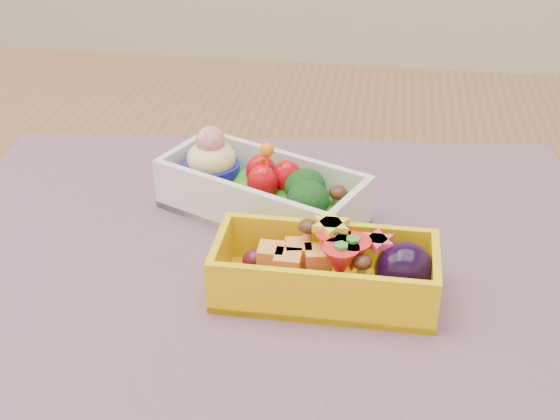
# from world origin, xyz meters

# --- Properties ---
(table) EXTENTS (1.20, 0.80, 0.75)m
(table) POSITION_xyz_m (0.00, 0.00, 0.65)
(table) COLOR brown
(table) RESTS_ON ground
(placemat) EXTENTS (0.57, 0.46, 0.00)m
(placemat) POSITION_xyz_m (-0.05, -0.04, 0.75)
(placemat) COLOR #865C6D
(placemat) RESTS_ON table
(bento_white) EXTENTS (0.18, 0.13, 0.07)m
(bento_white) POSITION_xyz_m (-0.06, 0.02, 0.78)
(bento_white) COLOR silver
(bento_white) RESTS_ON placemat
(bento_yellow) EXTENTS (0.15, 0.07, 0.05)m
(bento_yellow) POSITION_xyz_m (0.00, -0.08, 0.78)
(bento_yellow) COLOR yellow
(bento_yellow) RESTS_ON placemat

